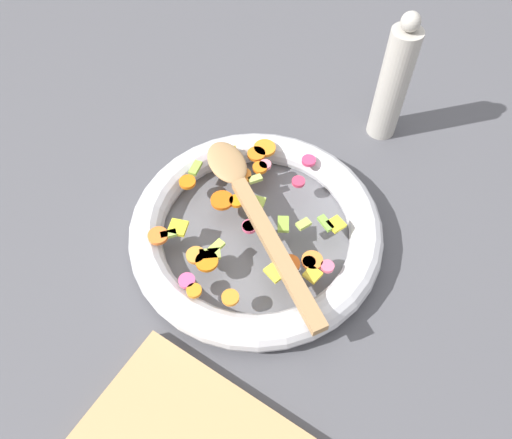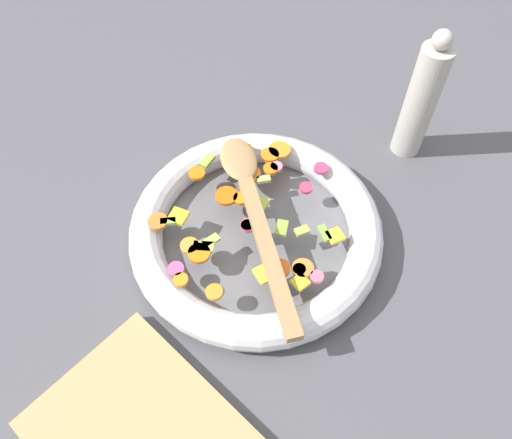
# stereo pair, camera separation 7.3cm
# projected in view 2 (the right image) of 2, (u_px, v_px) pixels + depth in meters

# --- Properties ---
(ground_plane) EXTENTS (4.00, 4.00, 0.00)m
(ground_plane) POSITION_uv_depth(u_px,v_px,m) (256.00, 238.00, 0.77)
(ground_plane) COLOR #4C4C51
(skillet) EXTENTS (0.38, 0.38, 0.05)m
(skillet) POSITION_uv_depth(u_px,v_px,m) (256.00, 230.00, 0.75)
(skillet) COLOR slate
(skillet) RESTS_ON ground_plane
(chopped_vegetables) EXTENTS (0.28, 0.31, 0.01)m
(chopped_vegetables) POSITION_uv_depth(u_px,v_px,m) (246.00, 213.00, 0.73)
(chopped_vegetables) COLOR orange
(chopped_vegetables) RESTS_ON skillet
(wooden_spoon) EXTENTS (0.31, 0.22, 0.01)m
(wooden_spoon) POSITION_uv_depth(u_px,v_px,m) (253.00, 205.00, 0.73)
(wooden_spoon) COLOR #A87F51
(wooden_spoon) RESTS_ON chopped_vegetables
(pepper_mill) EXTENTS (0.05, 0.05, 0.23)m
(pepper_mill) POSITION_uv_depth(u_px,v_px,m) (421.00, 101.00, 0.79)
(pepper_mill) COLOR #B2ADA3
(pepper_mill) RESTS_ON ground_plane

